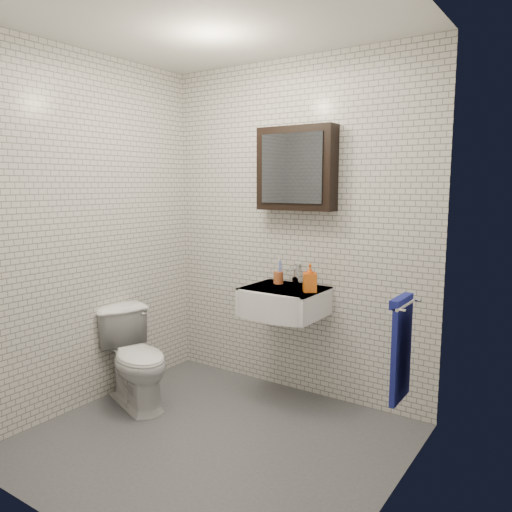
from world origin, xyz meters
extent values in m
cube|color=#47494E|center=(0.00, 0.00, 0.01)|extent=(2.20, 2.00, 0.01)
cube|color=silver|center=(0.00, 1.00, 1.25)|extent=(2.20, 0.02, 2.50)
cube|color=silver|center=(0.00, -1.00, 1.25)|extent=(2.20, 0.02, 2.50)
cube|color=silver|center=(-1.10, 0.00, 1.25)|extent=(0.02, 2.00, 2.50)
cube|color=silver|center=(1.10, 0.00, 1.25)|extent=(0.02, 2.00, 2.50)
cube|color=white|center=(0.00, 0.00, 2.50)|extent=(2.20, 2.00, 0.02)
cube|color=white|center=(0.05, 0.78, 0.75)|extent=(0.55, 0.45, 0.20)
cylinder|color=silver|center=(0.05, 0.80, 0.84)|extent=(0.31, 0.31, 0.02)
cylinder|color=silver|center=(0.05, 0.80, 0.85)|extent=(0.04, 0.04, 0.01)
cube|color=white|center=(0.05, 0.78, 0.84)|extent=(0.55, 0.45, 0.01)
cylinder|color=silver|center=(0.05, 0.94, 0.88)|extent=(0.06, 0.06, 0.06)
cylinder|color=silver|center=(0.05, 0.94, 0.94)|extent=(0.03, 0.03, 0.08)
cylinder|color=silver|center=(0.05, 0.88, 0.97)|extent=(0.02, 0.12, 0.02)
cube|color=silver|center=(0.05, 0.97, 0.99)|extent=(0.02, 0.09, 0.01)
cube|color=black|center=(0.05, 0.93, 1.70)|extent=(0.60, 0.14, 0.60)
cube|color=#3F444C|center=(0.05, 0.85, 1.70)|extent=(0.49, 0.01, 0.49)
cylinder|color=silver|center=(1.06, 0.35, 0.95)|extent=(0.02, 0.30, 0.02)
cylinder|color=silver|center=(1.08, 0.48, 0.95)|extent=(0.04, 0.02, 0.02)
cylinder|color=silver|center=(1.08, 0.22, 0.95)|extent=(0.04, 0.02, 0.02)
cube|color=navy|center=(1.05, 0.35, 0.68)|extent=(0.03, 0.26, 0.54)
cube|color=navy|center=(1.04, 0.35, 0.96)|extent=(0.05, 0.26, 0.05)
cylinder|color=#A75129|center=(-0.07, 0.88, 0.90)|extent=(0.08, 0.08, 0.09)
cylinder|color=white|center=(-0.08, 0.87, 0.95)|extent=(0.02, 0.03, 0.17)
cylinder|color=#4666E2|center=(-0.05, 0.87, 0.94)|extent=(0.01, 0.02, 0.15)
cylinder|color=white|center=(-0.07, 0.89, 0.96)|extent=(0.02, 0.03, 0.18)
cylinder|color=#4666E2|center=(-0.05, 0.89, 0.95)|extent=(0.02, 0.04, 0.16)
imported|color=orange|center=(0.27, 0.75, 0.95)|extent=(0.13, 0.13, 0.20)
imported|color=white|center=(-0.80, 0.12, 0.34)|extent=(0.77, 0.59, 0.69)
camera|label=1|loc=(1.85, -2.26, 1.59)|focal=35.00mm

